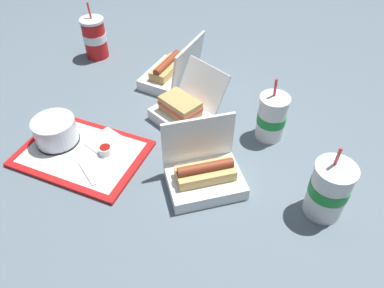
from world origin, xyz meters
TOP-DOWN VIEW (x-y plane):
  - ground_plane at (0.00, 0.00)m, footprint 3.20×3.20m
  - food_tray at (0.26, 0.14)m, footprint 0.37×0.26m
  - cake_container at (0.36, 0.13)m, footprint 0.13×0.13m
  - ketchup_cup at (0.19, 0.12)m, footprint 0.04×0.04m
  - napkin_stack at (0.22, 0.08)m, footprint 0.12×0.12m
  - plastic_fork at (0.20, 0.21)m, footprint 0.10×0.07m
  - clamshell_hotdog_front at (-0.12, 0.11)m, footprint 0.26×0.25m
  - clamshell_sandwich_right at (0.05, -0.13)m, footprint 0.24×0.26m
  - clamshell_hotdog_corner at (0.19, -0.32)m, footprint 0.19×0.22m
  - soda_cup_corner at (-0.44, 0.07)m, footprint 0.10×0.10m
  - soda_cup_back at (0.54, -0.37)m, footprint 0.09×0.09m
  - soda_cup_right at (-0.23, -0.16)m, footprint 0.09×0.09m

SIDE VIEW (x-z plane):
  - ground_plane at x=0.00m, z-range 0.00..0.00m
  - food_tray at x=0.26m, z-range 0.00..0.01m
  - napkin_stack at x=0.22m, z-range 0.01..0.02m
  - plastic_fork at x=0.20m, z-range 0.01..0.02m
  - ketchup_cup at x=0.19m, z-range 0.01..0.04m
  - clamshell_hotdog_corner at x=0.19m, z-range -0.05..0.13m
  - clamshell_hotdog_front at x=-0.12m, z-range -0.05..0.14m
  - clamshell_sandwich_right at x=0.05m, z-range -0.04..0.12m
  - cake_container at x=0.36m, z-range 0.01..0.09m
  - soda_cup_right at x=-0.23m, z-range -0.03..0.18m
  - soda_cup_back at x=0.54m, z-range -0.03..0.19m
  - soda_cup_corner at x=-0.44m, z-range -0.03..0.19m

